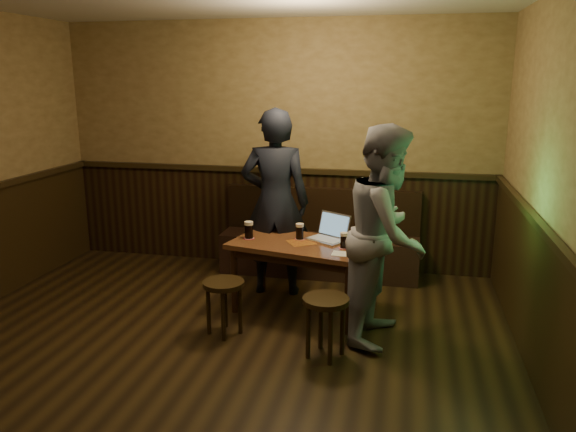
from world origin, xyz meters
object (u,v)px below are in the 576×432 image
(stool_left, at_px, (224,292))
(laptop, at_px, (330,233))
(pint_mid, at_px, (300,231))
(person_grey, at_px, (387,234))
(stool_right, at_px, (326,310))
(pint_right, at_px, (344,240))
(pub_table, at_px, (301,252))
(person_suit, at_px, (275,203))
(pint_left, at_px, (249,230))
(bench, at_px, (320,246))

(stool_left, bearing_deg, laptop, 44.09)
(pint_mid, distance_m, person_grey, 0.96)
(stool_right, xyz_separation_m, pint_right, (0.05, 0.75, 0.35))
(stool_right, distance_m, pint_right, 0.83)
(pub_table, distance_m, person_suit, 0.67)
(pint_left, bearing_deg, bench, 64.55)
(bench, height_order, pint_right, bench)
(pint_left, bearing_deg, stool_right, -45.12)
(pub_table, bearing_deg, person_suit, 141.31)
(stool_right, relative_size, person_suit, 0.26)
(laptop, bearing_deg, pint_mid, -139.48)
(pint_left, relative_size, laptop, 0.38)
(pint_right, bearing_deg, bench, 108.68)
(person_suit, bearing_deg, pint_right, 138.06)
(bench, xyz_separation_m, person_grey, (0.79, -1.48, 0.60))
(laptop, relative_size, person_suit, 0.23)
(stool_left, height_order, laptop, laptop)
(bench, distance_m, person_grey, 1.78)
(laptop, bearing_deg, stool_left, -104.60)
(pub_table, xyz_separation_m, stool_left, (-0.56, -0.63, -0.20))
(pub_table, distance_m, pint_mid, 0.20)
(bench, distance_m, pint_left, 1.28)
(bench, bearing_deg, person_suit, -117.93)
(stool_right, height_order, person_suit, person_suit)
(stool_left, bearing_deg, person_grey, 10.78)
(stool_right, relative_size, pint_mid, 3.21)
(person_suit, bearing_deg, laptop, 147.00)
(pint_right, relative_size, person_suit, 0.08)
(bench, height_order, stool_left, bench)
(stool_left, height_order, stool_right, stool_right)
(pub_table, xyz_separation_m, pint_mid, (-0.04, 0.10, 0.17))
(pint_right, height_order, laptop, laptop)
(bench, relative_size, pint_mid, 14.19)
(bench, distance_m, stool_right, 1.99)
(person_suit, bearing_deg, stool_left, 72.37)
(pint_left, xyz_separation_m, pint_mid, (0.48, 0.07, -0.01))
(bench, relative_size, stool_right, 4.42)
(pint_left, distance_m, laptop, 0.77)
(stool_right, height_order, pint_left, pint_left)
(stool_right, height_order, pint_mid, pint_mid)
(stool_right, distance_m, pint_left, 1.29)
(laptop, relative_size, person_grey, 0.24)
(stool_left, distance_m, person_grey, 1.46)
(stool_left, distance_m, laptop, 1.17)
(pint_left, relative_size, pint_mid, 1.08)
(stool_right, relative_size, pint_right, 3.40)
(pint_mid, xyz_separation_m, person_grey, (0.82, -0.47, 0.15))
(pub_table, height_order, pint_left, pint_left)
(pint_right, relative_size, person_grey, 0.08)
(person_suit, bearing_deg, person_grey, 137.81)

